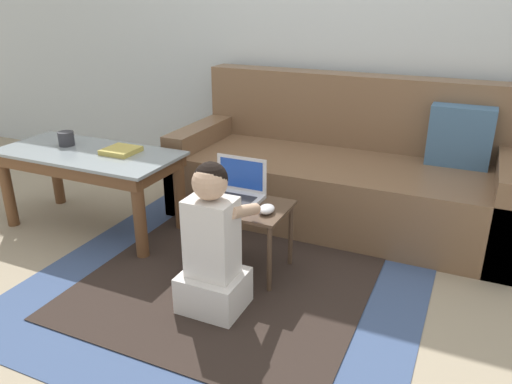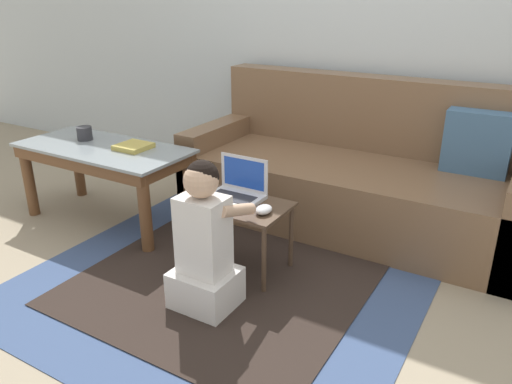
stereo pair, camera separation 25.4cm
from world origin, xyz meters
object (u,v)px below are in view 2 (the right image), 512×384
object	(u,v)px
coffee_table	(104,158)
person_seated	(205,244)
computer_mouse	(264,210)
cup_on_table	(85,133)
couch	(356,176)
laptop_desk	(240,213)
laptop	(237,192)
book_on_table	(134,146)

from	to	relation	value
coffee_table	person_seated	distance (m)	1.20
computer_mouse	cup_on_table	distance (m)	1.45
person_seated	cup_on_table	distance (m)	1.42
couch	coffee_table	distance (m)	1.59
laptop_desk	laptop	xyz separation A→B (m)	(-0.05, 0.05, 0.09)
coffee_table	book_on_table	distance (m)	0.23
laptop	cup_on_table	xyz separation A→B (m)	(-1.21, 0.08, 0.13)
laptop	book_on_table	bearing A→B (deg)	173.33
laptop	cup_on_table	world-z (taller)	laptop
cup_on_table	book_on_table	xyz separation A→B (m)	(0.41, 0.02, -0.03)
couch	computer_mouse	distance (m)	0.96
couch	laptop_desk	size ratio (longest dim) A/B	4.20
coffee_table	person_seated	size ratio (longest dim) A/B	1.54
laptop_desk	computer_mouse	size ratio (longest dim) A/B	4.95
couch	laptop	size ratio (longest dim) A/B	7.34
cup_on_table	book_on_table	size ratio (longest dim) A/B	0.51
couch	computer_mouse	size ratio (longest dim) A/B	20.79
couch	laptop	world-z (taller)	couch
coffee_table	laptop	bearing A→B (deg)	-1.88
coffee_table	laptop_desk	bearing A→B (deg)	-4.66
laptop	person_seated	distance (m)	0.44
coffee_table	person_seated	xyz separation A→B (m)	(1.10, -0.46, -0.10)
couch	person_seated	distance (m)	1.30
coffee_table	laptop_desk	xyz separation A→B (m)	(1.06, -0.09, -0.09)
coffee_table	person_seated	bearing A→B (deg)	-22.47
computer_mouse	laptop_desk	bearing A→B (deg)	165.28
coffee_table	computer_mouse	distance (m)	1.23
book_on_table	cup_on_table	bearing A→B (deg)	-177.88
person_seated	laptop_desk	bearing A→B (deg)	96.72
cup_on_table	book_on_table	world-z (taller)	cup_on_table
laptop	computer_mouse	size ratio (longest dim) A/B	2.83
person_seated	book_on_table	distance (m)	1.06
laptop	book_on_table	world-z (taller)	laptop
person_seated	cup_on_table	world-z (taller)	person_seated
laptop_desk	person_seated	xyz separation A→B (m)	(0.04, -0.37, -0.00)
laptop	laptop_desk	bearing A→B (deg)	-44.94
person_seated	book_on_table	xyz separation A→B (m)	(-0.90, 0.52, 0.19)
coffee_table	cup_on_table	distance (m)	0.24
computer_mouse	cup_on_table	xyz separation A→B (m)	(-1.43, 0.18, 0.14)
couch	cup_on_table	size ratio (longest dim) A/B	21.90
laptop_desk	couch	bearing A→B (deg)	71.62
cup_on_table	book_on_table	distance (m)	0.41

